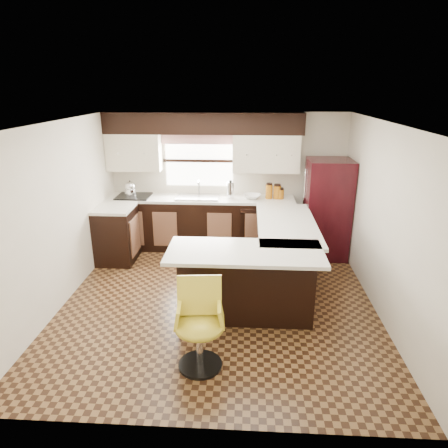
# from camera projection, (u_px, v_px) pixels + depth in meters

# --- Properties ---
(floor) EXTENTS (4.40, 4.40, 0.00)m
(floor) POSITION_uv_depth(u_px,v_px,m) (219.00, 300.00, 5.55)
(floor) COLOR #49301A
(floor) RESTS_ON ground
(ceiling) EXTENTS (4.40, 4.40, 0.00)m
(ceiling) POSITION_uv_depth(u_px,v_px,m) (218.00, 123.00, 4.76)
(ceiling) COLOR silver
(ceiling) RESTS_ON wall_back
(wall_back) EXTENTS (4.40, 0.00, 4.40)m
(wall_back) POSITION_uv_depth(u_px,v_px,m) (227.00, 180.00, 7.23)
(wall_back) COLOR beige
(wall_back) RESTS_ON floor
(wall_front) EXTENTS (4.40, 0.00, 4.40)m
(wall_front) POSITION_uv_depth(u_px,v_px,m) (197.00, 308.00, 3.08)
(wall_front) COLOR beige
(wall_front) RESTS_ON floor
(wall_left) EXTENTS (0.00, 4.40, 4.40)m
(wall_left) POSITION_uv_depth(u_px,v_px,m) (60.00, 215.00, 5.27)
(wall_left) COLOR beige
(wall_left) RESTS_ON floor
(wall_right) EXTENTS (0.00, 4.40, 4.40)m
(wall_right) POSITION_uv_depth(u_px,v_px,m) (384.00, 221.00, 5.04)
(wall_right) COLOR beige
(wall_right) RESTS_ON floor
(base_cab_back) EXTENTS (3.30, 0.60, 0.90)m
(base_cab_back) POSITION_uv_depth(u_px,v_px,m) (201.00, 224.00, 7.22)
(base_cab_back) COLOR black
(base_cab_back) RESTS_ON floor
(base_cab_left) EXTENTS (0.60, 0.70, 0.90)m
(base_cab_left) POSITION_uv_depth(u_px,v_px,m) (117.00, 235.00, 6.68)
(base_cab_left) COLOR black
(base_cab_left) RESTS_ON floor
(counter_back) EXTENTS (3.30, 0.60, 0.04)m
(counter_back) POSITION_uv_depth(u_px,v_px,m) (201.00, 199.00, 7.06)
(counter_back) COLOR silver
(counter_back) RESTS_ON base_cab_back
(counter_left) EXTENTS (0.60, 0.70, 0.04)m
(counter_left) POSITION_uv_depth(u_px,v_px,m) (114.00, 208.00, 6.52)
(counter_left) COLOR silver
(counter_left) RESTS_ON base_cab_left
(soffit) EXTENTS (3.40, 0.35, 0.36)m
(soffit) POSITION_uv_depth(u_px,v_px,m) (203.00, 123.00, 6.75)
(soffit) COLOR black
(soffit) RESTS_ON wall_back
(upper_cab_left) EXTENTS (0.94, 0.35, 0.64)m
(upper_cab_left) POSITION_uv_depth(u_px,v_px,m) (134.00, 152.00, 6.98)
(upper_cab_left) COLOR beige
(upper_cab_left) RESTS_ON wall_back
(upper_cab_right) EXTENTS (1.14, 0.35, 0.64)m
(upper_cab_right) POSITION_uv_depth(u_px,v_px,m) (266.00, 153.00, 6.85)
(upper_cab_right) COLOR beige
(upper_cab_right) RESTS_ON wall_back
(window_pane) EXTENTS (1.20, 0.02, 0.90)m
(window_pane) POSITION_uv_depth(u_px,v_px,m) (199.00, 161.00, 7.12)
(window_pane) COLOR white
(window_pane) RESTS_ON wall_back
(valance) EXTENTS (1.30, 0.06, 0.18)m
(valance) POSITION_uv_depth(u_px,v_px,m) (198.00, 139.00, 6.95)
(valance) COLOR #D19B93
(valance) RESTS_ON wall_back
(sink) EXTENTS (0.75, 0.45, 0.03)m
(sink) POSITION_uv_depth(u_px,v_px,m) (198.00, 197.00, 7.03)
(sink) COLOR #B2B2B7
(sink) RESTS_ON counter_back
(dishwasher) EXTENTS (0.58, 0.03, 0.78)m
(dishwasher) POSITION_uv_depth(u_px,v_px,m) (257.00, 232.00, 6.90)
(dishwasher) COLOR black
(dishwasher) RESTS_ON floor
(cooktop) EXTENTS (0.58, 0.50, 0.02)m
(cooktop) POSITION_uv_depth(u_px,v_px,m) (134.00, 196.00, 7.10)
(cooktop) COLOR black
(cooktop) RESTS_ON counter_back
(peninsula_long) EXTENTS (0.60, 1.95, 0.90)m
(peninsula_long) POSITION_uv_depth(u_px,v_px,m) (282.00, 254.00, 5.94)
(peninsula_long) COLOR black
(peninsula_long) RESTS_ON floor
(peninsula_return) EXTENTS (1.65, 0.60, 0.90)m
(peninsula_return) POSITION_uv_depth(u_px,v_px,m) (246.00, 284.00, 5.05)
(peninsula_return) COLOR black
(peninsula_return) RESTS_ON floor
(counter_pen_long) EXTENTS (0.84, 1.95, 0.04)m
(counter_pen_long) POSITION_uv_depth(u_px,v_px,m) (287.00, 224.00, 5.78)
(counter_pen_long) COLOR silver
(counter_pen_long) RESTS_ON peninsula_long
(counter_pen_return) EXTENTS (1.89, 0.84, 0.04)m
(counter_pen_return) POSITION_uv_depth(u_px,v_px,m) (245.00, 252.00, 4.81)
(counter_pen_return) COLOR silver
(counter_pen_return) RESTS_ON peninsula_return
(refrigerator) EXTENTS (0.72, 0.69, 1.68)m
(refrigerator) POSITION_uv_depth(u_px,v_px,m) (327.00, 209.00, 6.75)
(refrigerator) COLOR black
(refrigerator) RESTS_ON floor
(bar_chair) EXTENTS (0.55, 0.55, 0.95)m
(bar_chair) POSITION_uv_depth(u_px,v_px,m) (199.00, 327.00, 4.09)
(bar_chair) COLOR gold
(bar_chair) RESTS_ON floor
(kettle) EXTENTS (0.20, 0.20, 0.27)m
(kettle) POSITION_uv_depth(u_px,v_px,m) (130.00, 188.00, 7.05)
(kettle) COLOR silver
(kettle) RESTS_ON cooktop
(percolator) EXTENTS (0.13, 0.13, 0.29)m
(percolator) POSITION_uv_depth(u_px,v_px,m) (230.00, 190.00, 6.98)
(percolator) COLOR silver
(percolator) RESTS_ON counter_back
(mixing_bowl) EXTENTS (0.35, 0.35, 0.07)m
(mixing_bowl) POSITION_uv_depth(u_px,v_px,m) (252.00, 196.00, 6.99)
(mixing_bowl) COLOR white
(mixing_bowl) RESTS_ON counter_back
(canister_large) EXTENTS (0.12, 0.12, 0.24)m
(canister_large) POSITION_uv_depth(u_px,v_px,m) (269.00, 192.00, 6.96)
(canister_large) COLOR #A05C0E
(canister_large) RESTS_ON counter_back
(canister_med) EXTENTS (0.13, 0.13, 0.23)m
(canister_med) POSITION_uv_depth(u_px,v_px,m) (277.00, 192.00, 6.96)
(canister_med) COLOR #A05C0E
(canister_med) RESTS_ON counter_back
(canister_small) EXTENTS (0.13, 0.13, 0.16)m
(canister_small) POSITION_uv_depth(u_px,v_px,m) (280.00, 194.00, 6.97)
(canister_small) COLOR #A05C0E
(canister_small) RESTS_ON counter_back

